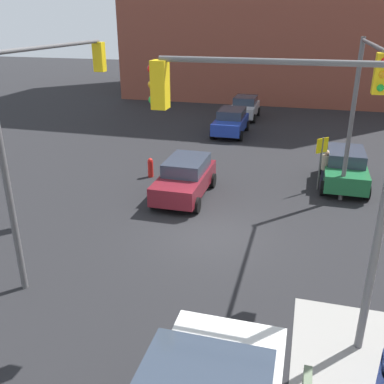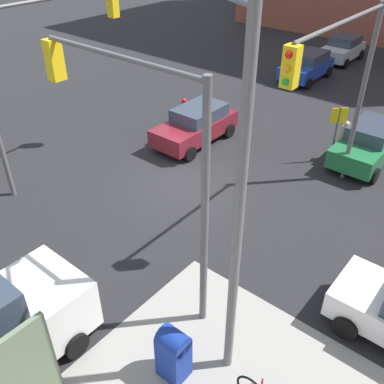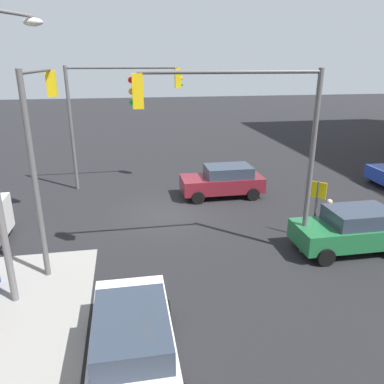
{
  "view_description": "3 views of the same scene",
  "coord_description": "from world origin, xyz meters",
  "px_view_note": "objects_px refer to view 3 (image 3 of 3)",
  "views": [
    {
      "loc": [
        13.15,
        2.82,
        7.19
      ],
      "look_at": [
        -0.63,
        -0.95,
        1.29
      ],
      "focal_mm": 40.0,
      "sensor_mm": 36.0,
      "label": 1
    },
    {
      "loc": [
        10.46,
        9.04,
        9.04
      ],
      "look_at": [
        0.87,
        1.15,
        0.63
      ],
      "focal_mm": 40.0,
      "sensor_mm": 36.0,
      "label": 2
    },
    {
      "loc": [
        1.7,
        15.99,
        6.68
      ],
      "look_at": [
        -0.9,
        1.44,
        1.51
      ],
      "focal_mm": 35.0,
      "sensor_mm": 36.0,
      "label": 3
    }
  ],
  "objects_px": {
    "traffic_signal_nw_corner": "(247,128)",
    "pedestrian_crossing": "(327,219)",
    "coupe_maroon": "(223,181)",
    "fire_hydrant": "(244,173)",
    "traffic_signal_se_corner": "(115,102)",
    "coupe_green": "(352,229)",
    "coupe_white": "(132,339)",
    "traffic_signal_ne_corner": "(42,126)"
  },
  "relations": [
    {
      "from": "traffic_signal_nw_corner",
      "to": "pedestrian_crossing",
      "type": "relative_size",
      "value": 3.74
    },
    {
      "from": "coupe_maroon",
      "to": "fire_hydrant",
      "type": "bearing_deg",
      "value": -129.24
    },
    {
      "from": "traffic_signal_se_corner",
      "to": "coupe_green",
      "type": "xyz_separation_m",
      "value": [
        -8.46,
        9.17,
        -3.82
      ]
    },
    {
      "from": "traffic_signal_nw_corner",
      "to": "coupe_maroon",
      "type": "distance_m",
      "value": 7.55
    },
    {
      "from": "traffic_signal_nw_corner",
      "to": "traffic_signal_se_corner",
      "type": "relative_size",
      "value": 1.0
    },
    {
      "from": "coupe_white",
      "to": "coupe_green",
      "type": "bearing_deg",
      "value": -151.36
    },
    {
      "from": "traffic_signal_se_corner",
      "to": "coupe_maroon",
      "type": "height_order",
      "value": "traffic_signal_se_corner"
    },
    {
      "from": "coupe_maroon",
      "to": "coupe_green",
      "type": "bearing_deg",
      "value": 115.5
    },
    {
      "from": "traffic_signal_ne_corner",
      "to": "pedestrian_crossing",
      "type": "distance_m",
      "value": 11.01
    },
    {
      "from": "traffic_signal_se_corner",
      "to": "traffic_signal_ne_corner",
      "type": "bearing_deg",
      "value": 71.73
    },
    {
      "from": "traffic_signal_ne_corner",
      "to": "traffic_signal_se_corner",
      "type": "bearing_deg",
      "value": -108.27
    },
    {
      "from": "traffic_signal_ne_corner",
      "to": "coupe_white",
      "type": "height_order",
      "value": "traffic_signal_ne_corner"
    },
    {
      "from": "traffic_signal_nw_corner",
      "to": "coupe_white",
      "type": "bearing_deg",
      "value": 49.37
    },
    {
      "from": "coupe_green",
      "to": "pedestrian_crossing",
      "type": "distance_m",
      "value": 1.0
    },
    {
      "from": "traffic_signal_se_corner",
      "to": "coupe_green",
      "type": "relative_size",
      "value": 1.61
    },
    {
      "from": "pedestrian_crossing",
      "to": "coupe_green",
      "type": "bearing_deg",
      "value": 67.56
    },
    {
      "from": "coupe_maroon",
      "to": "traffic_signal_se_corner",
      "type": "bearing_deg",
      "value": -25.8
    },
    {
      "from": "traffic_signal_nw_corner",
      "to": "fire_hydrant",
      "type": "distance_m",
      "value": 10.07
    },
    {
      "from": "coupe_maroon",
      "to": "traffic_signal_ne_corner",
      "type": "bearing_deg",
      "value": 30.49
    },
    {
      "from": "traffic_signal_nw_corner",
      "to": "pedestrian_crossing",
      "type": "height_order",
      "value": "traffic_signal_nw_corner"
    },
    {
      "from": "fire_hydrant",
      "to": "coupe_maroon",
      "type": "xyz_separation_m",
      "value": [
        1.85,
        2.27,
        0.36
      ]
    },
    {
      "from": "coupe_maroon",
      "to": "pedestrian_crossing",
      "type": "bearing_deg",
      "value": 114.83
    },
    {
      "from": "traffic_signal_se_corner",
      "to": "coupe_white",
      "type": "bearing_deg",
      "value": 91.46
    },
    {
      "from": "traffic_signal_ne_corner",
      "to": "pedestrian_crossing",
      "type": "height_order",
      "value": "traffic_signal_ne_corner"
    },
    {
      "from": "traffic_signal_nw_corner",
      "to": "pedestrian_crossing",
      "type": "xyz_separation_m",
      "value": [
        -3.67,
        -0.7,
        -3.76
      ]
    },
    {
      "from": "fire_hydrant",
      "to": "coupe_white",
      "type": "bearing_deg",
      "value": 62.86
    },
    {
      "from": "traffic_signal_ne_corner",
      "to": "coupe_green",
      "type": "xyz_separation_m",
      "value": [
        -10.8,
        2.1,
        -3.77
      ]
    },
    {
      "from": "coupe_maroon",
      "to": "traffic_signal_nw_corner",
      "type": "bearing_deg",
      "value": 81.02
    },
    {
      "from": "traffic_signal_ne_corner",
      "to": "coupe_maroon",
      "type": "relative_size",
      "value": 1.56
    },
    {
      "from": "pedestrian_crossing",
      "to": "coupe_white",
      "type": "bearing_deg",
      "value": -17.34
    },
    {
      "from": "traffic_signal_se_corner",
      "to": "traffic_signal_ne_corner",
      "type": "relative_size",
      "value": 1.0
    },
    {
      "from": "traffic_signal_ne_corner",
      "to": "coupe_green",
      "type": "distance_m",
      "value": 11.63
    },
    {
      "from": "traffic_signal_se_corner",
      "to": "fire_hydrant",
      "type": "bearing_deg",
      "value": 177.6
    },
    {
      "from": "coupe_maroon",
      "to": "coupe_green",
      "type": "height_order",
      "value": "same"
    },
    {
      "from": "coupe_maroon",
      "to": "coupe_white",
      "type": "height_order",
      "value": "same"
    },
    {
      "from": "traffic_signal_ne_corner",
      "to": "coupe_maroon",
      "type": "distance_m",
      "value": 9.64
    },
    {
      "from": "traffic_signal_nw_corner",
      "to": "coupe_white",
      "type": "height_order",
      "value": "traffic_signal_nw_corner"
    },
    {
      "from": "traffic_signal_se_corner",
      "to": "pedestrian_crossing",
      "type": "relative_size",
      "value": 3.74
    },
    {
      "from": "coupe_green",
      "to": "pedestrian_crossing",
      "type": "xyz_separation_m",
      "value": [
        0.5,
        -0.87,
        0.06
      ]
    },
    {
      "from": "coupe_maroon",
      "to": "pedestrian_crossing",
      "type": "distance_m",
      "value": 6.32
    },
    {
      "from": "traffic_signal_nw_corner",
      "to": "coupe_green",
      "type": "relative_size",
      "value": 1.61
    },
    {
      "from": "pedestrian_crossing",
      "to": "traffic_signal_nw_corner",
      "type": "bearing_deg",
      "value": -41.37
    }
  ]
}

